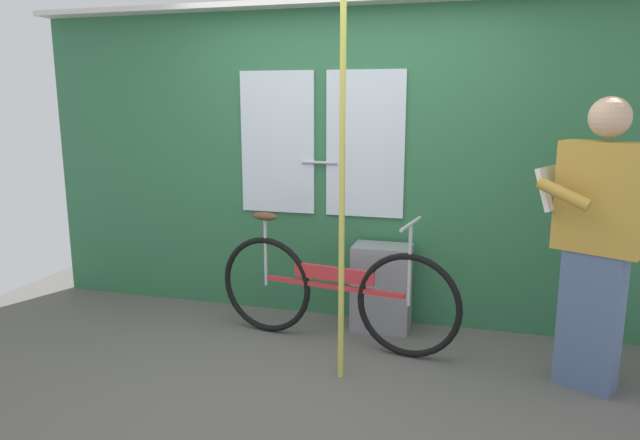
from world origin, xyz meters
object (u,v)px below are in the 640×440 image
(trash_bin_by_wall, at_px, (382,287))
(handrail_pole, at_px, (342,190))
(passenger_reading_newspaper, at_px, (596,240))
(bicycle_near_door, at_px, (332,291))

(trash_bin_by_wall, height_order, handrail_pole, handrail_pole)
(passenger_reading_newspaper, bearing_deg, trash_bin_by_wall, 3.33)
(trash_bin_by_wall, xyz_separation_m, handrail_pole, (-0.10, -0.86, 0.86))
(passenger_reading_newspaper, bearing_deg, handrail_pole, 37.63)
(bicycle_near_door, xyz_separation_m, trash_bin_by_wall, (0.29, 0.37, -0.06))
(passenger_reading_newspaper, height_order, trash_bin_by_wall, passenger_reading_newspaper)
(bicycle_near_door, height_order, trash_bin_by_wall, bicycle_near_door)
(bicycle_near_door, bearing_deg, passenger_reading_newspaper, 1.34)
(bicycle_near_door, relative_size, trash_bin_by_wall, 2.76)
(trash_bin_by_wall, bearing_deg, passenger_reading_newspaper, -23.14)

